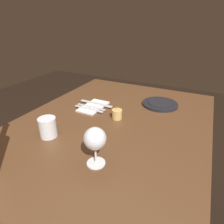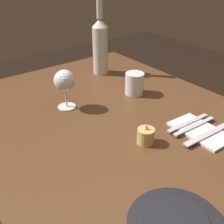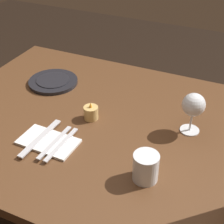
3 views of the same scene
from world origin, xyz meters
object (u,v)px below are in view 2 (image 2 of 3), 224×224
wine_glass_left (65,82)px  table_knife (209,134)px  folded_napkin (200,131)px  votive_candle (146,136)px  fork_outer (188,123)px  fork_inner (194,126)px  wine_bottle (100,45)px  water_tumbler (134,84)px

wine_glass_left → table_knife: size_ratio=0.69×
folded_napkin → wine_glass_left: bearing=-147.8°
wine_glass_left → votive_candle: 0.35m
fork_outer → fork_inner: bearing=0.0°
wine_glass_left → folded_napkin: size_ratio=0.75×
votive_candle → wine_bottle: bearing=157.8°
wine_bottle → water_tumbler: bearing=-5.0°
folded_napkin → table_knife: 0.03m
wine_glass_left → wine_bottle: wine_bottle is taller
wine_bottle → water_tumbler: wine_bottle is taller
wine_bottle → fork_inner: 0.59m
water_tumbler → folded_napkin: bearing=-3.1°
wine_glass_left → fork_outer: size_ratio=0.80×
fork_inner → folded_napkin: bearing=0.0°
fork_inner → table_knife: (0.06, 0.00, 0.00)m
water_tumbler → table_knife: water_tumbler is taller
fork_outer → folded_napkin: bearing=0.0°
wine_bottle → folded_napkin: size_ratio=1.79×
votive_candle → wine_glass_left: bearing=-167.4°
votive_candle → folded_napkin: 0.19m
wine_bottle → votive_candle: (0.54, -0.22, -0.11)m
votive_candle → fork_inner: 0.18m
folded_napkin → wine_bottle: bearing=176.0°
table_knife → wine_bottle: bearing=176.2°
wine_glass_left → folded_napkin: 0.49m
folded_napkin → table_knife: table_knife is taller
votive_candle → fork_inner: bearing=77.6°
water_tumbler → table_knife: 0.37m
water_tumbler → fork_inner: 0.32m
folded_napkin → fork_inner: size_ratio=1.07×
wine_bottle → votive_candle: wine_bottle is taller
wine_glass_left → fork_inner: size_ratio=0.80×
wine_bottle → fork_inner: bearing=-4.1°
wine_glass_left → water_tumbler: wine_glass_left is taller
wine_glass_left → votive_candle: (0.34, 0.08, -0.08)m
water_tumbler → folded_napkin: (0.34, -0.02, -0.04)m
votive_candle → folded_napkin: votive_candle is taller
wine_glass_left → table_knife: 0.51m
fork_inner → table_knife: 0.06m
wine_bottle → water_tumbler: (0.26, -0.02, -0.09)m
votive_candle → fork_inner: (0.04, 0.18, -0.01)m
fork_inner → wine_glass_left: bearing=-146.1°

